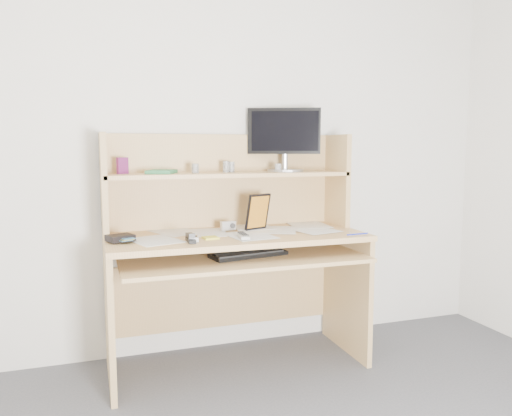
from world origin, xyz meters
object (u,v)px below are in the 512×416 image
object	(u,v)px
desk	(233,242)
monitor	(284,138)
keyboard	(248,254)
tv_remote	(243,236)
game_case	(258,212)

from	to	relation	value
desk	monitor	world-z (taller)	monitor
keyboard	tv_remote	size ratio (longest dim) A/B	2.70
tv_remote	desk	bearing A→B (deg)	96.62
desk	monitor	distance (m)	0.69
game_case	monitor	world-z (taller)	monitor
desk	tv_remote	size ratio (longest dim) A/B	8.79
desk	monitor	size ratio (longest dim) A/B	3.45
desk	keyboard	xyz separation A→B (m)	(0.03, -0.20, -0.03)
monitor	desk	bearing A→B (deg)	-138.47
keyboard	game_case	world-z (taller)	game_case
tv_remote	monitor	world-z (taller)	monitor
desk	tv_remote	world-z (taller)	desk
keyboard	desk	bearing A→B (deg)	86.69
tv_remote	monitor	xyz separation A→B (m)	(0.36, 0.33, 0.52)
desk	game_case	xyz separation A→B (m)	(0.15, -0.01, 0.17)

